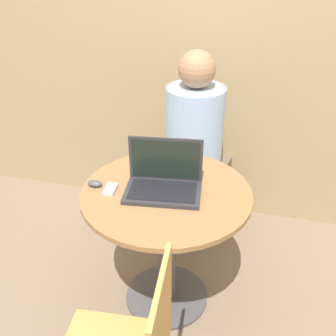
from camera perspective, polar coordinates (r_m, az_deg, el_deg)
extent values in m
plane|color=#7F6B56|center=(2.40, -0.19, -18.15)|extent=(12.00, 12.00, 0.00)
cube|color=tan|center=(2.60, 5.47, 19.15)|extent=(7.00, 0.05, 2.60)
cylinder|color=#4C4C51|center=(2.39, -0.19, -17.99)|extent=(0.47, 0.47, 0.02)
cylinder|color=#4C4C51|center=(2.14, -0.21, -11.63)|extent=(0.10, 0.10, 0.69)
cylinder|color=olive|center=(1.92, -0.22, -3.65)|extent=(0.84, 0.84, 0.02)
cube|color=#2D2D33|center=(1.88, -0.77, -3.58)|extent=(0.39, 0.27, 0.02)
cube|color=black|center=(1.88, -0.77, -3.29)|extent=(0.34, 0.22, 0.00)
cube|color=#2D2D33|center=(1.91, -0.35, 1.33)|extent=(0.36, 0.06, 0.23)
cube|color=black|center=(1.91, -0.37, 1.25)|extent=(0.33, 0.04, 0.20)
cube|color=silver|center=(1.93, -8.38, -3.09)|extent=(0.06, 0.10, 0.02)
ellipsoid|color=#4C4C51|center=(1.97, -10.57, -2.22)|extent=(0.08, 0.04, 0.03)
cube|color=tan|center=(1.41, -1.06, -22.20)|extent=(0.05, 0.37, 0.43)
cube|color=brown|center=(2.81, 4.39, -3.76)|extent=(0.41, 0.54, 0.46)
cylinder|color=#9EBCE5|center=(2.45, 3.87, 4.97)|extent=(0.35, 0.35, 0.59)
sphere|color=#A87A56|center=(2.31, 4.22, 14.12)|extent=(0.22, 0.22, 0.22)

